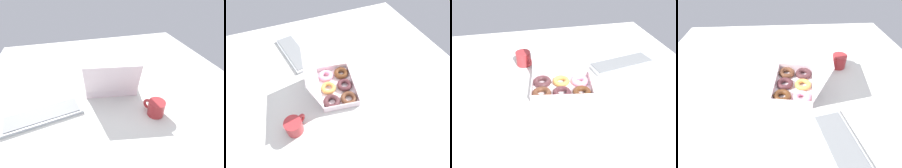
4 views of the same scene
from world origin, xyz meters
TOP-DOWN VIEW (x-y plane):
  - ground_plane at (0.00, 0.00)cm, footprint 180.00×180.00cm
  - donut_box at (2.53, 2.98)cm, footprint 37.05×34.56cm
  - keyboard at (46.07, 19.14)cm, footprint 45.25×22.21cm
  - coffee_mug at (-15.80, 32.72)cm, footprint 10.10×12.02cm

SIDE VIEW (x-z plane):
  - ground_plane at x=0.00cm, z-range -2.00..0.00cm
  - keyboard at x=46.07cm, z-range -0.04..2.16cm
  - donut_box at x=2.53cm, z-range -9.75..16.38cm
  - coffee_mug at x=-15.80cm, z-range 0.12..9.08cm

